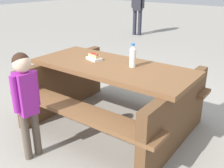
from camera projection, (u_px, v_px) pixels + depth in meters
ground_plane at (112, 125)px, 3.15m from camera, size 30.00×30.00×0.00m
picnic_table at (112, 91)px, 2.98m from camera, size 1.85×1.47×0.75m
soda_bottle at (133, 56)px, 2.76m from camera, size 0.07×0.07×0.25m
hotdog_tray at (94, 57)px, 3.03m from camera, size 0.20×0.15×0.08m
child_in_coat at (26, 94)px, 2.35m from camera, size 0.17×0.26×1.05m
bystander_adult at (138, 0)px, 7.69m from camera, size 0.38×0.28×1.59m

